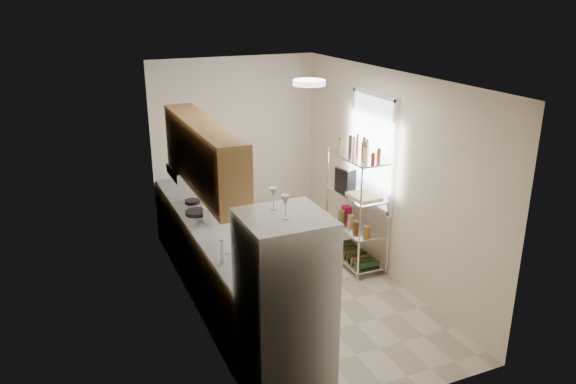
% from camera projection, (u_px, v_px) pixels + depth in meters
% --- Properties ---
extents(room, '(2.52, 4.42, 2.62)m').
position_uv_depth(room, '(296.00, 189.00, 6.49)').
color(room, beige).
rests_on(room, ground).
extents(counter_run, '(0.63, 3.51, 0.90)m').
position_uv_depth(counter_run, '(212.00, 254.00, 6.80)').
color(counter_run, '#9E7343').
rests_on(counter_run, ground).
extents(upper_cabinets, '(0.33, 2.20, 0.72)m').
position_uv_depth(upper_cabinets, '(203.00, 155.00, 6.01)').
color(upper_cabinets, '#9E7343').
rests_on(upper_cabinets, room).
extents(range_hood, '(0.50, 0.60, 0.12)m').
position_uv_depth(range_hood, '(192.00, 171.00, 6.86)').
color(range_hood, '#B7BABC').
rests_on(range_hood, room).
extents(window, '(0.06, 1.00, 1.46)m').
position_uv_depth(window, '(372.00, 150.00, 7.17)').
color(window, white).
rests_on(window, room).
extents(bakers_rack, '(0.45, 0.90, 1.73)m').
position_uv_depth(bakers_rack, '(358.00, 186.00, 7.19)').
color(bakers_rack, silver).
rests_on(bakers_rack, ground).
extents(ceiling_dome, '(0.34, 0.34, 0.05)m').
position_uv_depth(ceiling_dome, '(309.00, 83.00, 5.80)').
color(ceiling_dome, white).
rests_on(ceiling_dome, room).
extents(refrigerator, '(0.71, 0.71, 1.73)m').
position_uv_depth(refrigerator, '(285.00, 308.00, 4.87)').
color(refrigerator, silver).
rests_on(refrigerator, ground).
extents(wine_glass_a, '(0.07, 0.07, 0.20)m').
position_uv_depth(wine_glass_a, '(285.00, 207.00, 4.49)').
color(wine_glass_a, silver).
rests_on(wine_glass_a, refrigerator).
extents(wine_glass_b, '(0.07, 0.07, 0.19)m').
position_uv_depth(wine_glass_b, '(273.00, 198.00, 4.69)').
color(wine_glass_b, silver).
rests_on(wine_glass_b, refrigerator).
extents(rice_cooker, '(0.25, 0.25, 0.20)m').
position_uv_depth(rice_cooker, '(214.00, 214.00, 6.57)').
color(rice_cooker, silver).
rests_on(rice_cooker, counter_run).
extents(frying_pan_large, '(0.31, 0.31, 0.05)m').
position_uv_depth(frying_pan_large, '(196.00, 213.00, 6.82)').
color(frying_pan_large, black).
rests_on(frying_pan_large, counter_run).
extents(frying_pan_small, '(0.20, 0.20, 0.04)m').
position_uv_depth(frying_pan_small, '(193.00, 202.00, 7.19)').
color(frying_pan_small, black).
rests_on(frying_pan_small, counter_run).
extents(cutting_board, '(0.33, 0.42, 0.03)m').
position_uv_depth(cutting_board, '(364.00, 196.00, 7.09)').
color(cutting_board, tan).
rests_on(cutting_board, bakers_rack).
extents(espresso_machine, '(0.22, 0.28, 0.28)m').
position_uv_depth(espresso_machine, '(345.00, 177.00, 7.39)').
color(espresso_machine, black).
rests_on(espresso_machine, bakers_rack).
extents(storage_bag, '(0.10, 0.14, 0.15)m').
position_uv_depth(storage_bag, '(347.00, 211.00, 7.65)').
color(storage_bag, '#AF1530').
rests_on(storage_bag, bakers_rack).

